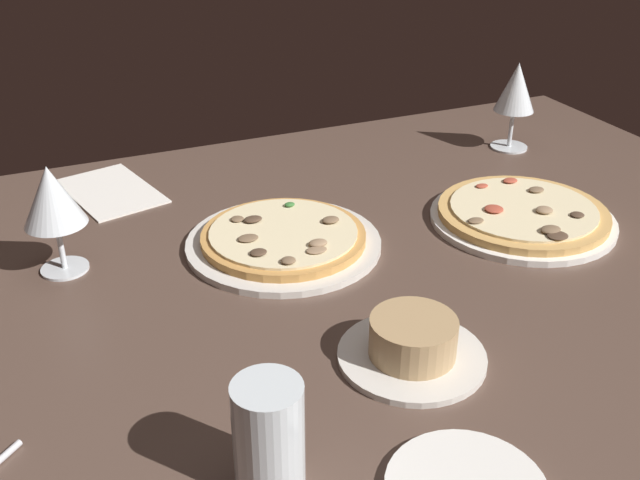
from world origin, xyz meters
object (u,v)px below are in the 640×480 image
(wine_glass_far, at_px, (516,90))
(water_glass, at_px, (269,441))
(wine_glass_near, at_px, (52,199))
(pizza_main, at_px, (284,239))
(ramekin_on_saucer, at_px, (413,344))
(paper_menu, at_px, (111,191))
(pizza_side, at_px, (523,215))

(wine_glass_far, bearing_deg, water_glass, 40.72)
(wine_glass_near, bearing_deg, pizza_main, 169.15)
(ramekin_on_saucer, height_order, water_glass, water_glass)
(pizza_main, xyz_separation_m, wine_glass_near, (0.30, -0.06, 0.10))
(wine_glass_near, xyz_separation_m, paper_menu, (-0.10, -0.24, -0.11))
(wine_glass_far, xyz_separation_m, water_glass, (0.71, 0.62, -0.07))
(pizza_main, height_order, wine_glass_far, wine_glass_far)
(paper_menu, bearing_deg, pizza_side, 133.25)
(pizza_main, distance_m, wine_glass_near, 0.32)
(pizza_side, relative_size, wine_glass_far, 1.72)
(pizza_main, height_order, wine_glass_near, wine_glass_near)
(pizza_side, xyz_separation_m, wine_glass_near, (0.67, -0.13, 0.10))
(ramekin_on_saucer, xyz_separation_m, wine_glass_near, (0.34, -0.37, 0.09))
(wine_glass_near, bearing_deg, water_glass, 105.28)
(pizza_main, xyz_separation_m, ramekin_on_saucer, (-0.04, 0.31, 0.01))
(ramekin_on_saucer, height_order, wine_glass_far, wine_glass_far)
(pizza_main, distance_m, pizza_side, 0.38)
(pizza_main, relative_size, ramekin_on_saucer, 1.67)
(wine_glass_far, xyz_separation_m, wine_glass_near, (0.84, 0.14, -0.01))
(paper_menu, bearing_deg, ramekin_on_saucer, 97.79)
(pizza_main, xyz_separation_m, water_glass, (0.17, 0.42, 0.04))
(wine_glass_far, bearing_deg, paper_menu, -7.53)
(wine_glass_far, distance_m, paper_menu, 0.76)
(wine_glass_near, distance_m, paper_menu, 0.28)
(water_glass, bearing_deg, paper_menu, -87.73)
(pizza_main, xyz_separation_m, pizza_side, (-0.37, 0.07, 0.00))
(wine_glass_far, height_order, water_glass, wine_glass_far)
(pizza_side, height_order, paper_menu, pizza_side)
(ramekin_on_saucer, xyz_separation_m, paper_menu, (0.24, -0.61, -0.02))
(pizza_main, bearing_deg, pizza_side, 168.77)
(pizza_main, relative_size, paper_menu, 1.43)
(ramekin_on_saucer, height_order, paper_menu, ramekin_on_saucer)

